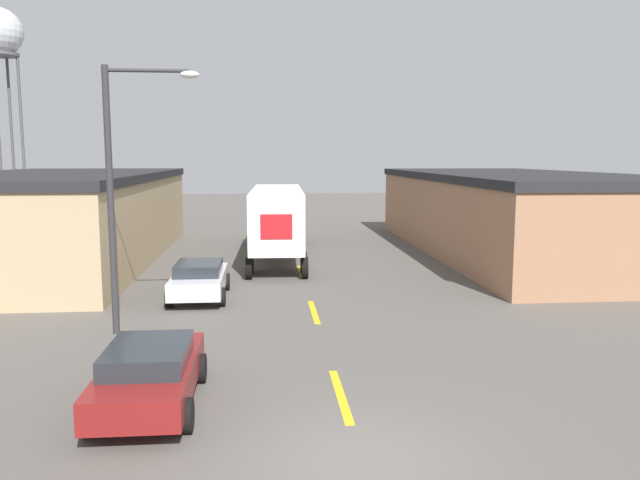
# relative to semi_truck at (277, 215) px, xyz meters

# --- Properties ---
(ground_plane) EXTENTS (160.00, 160.00, 0.00)m
(ground_plane) POSITION_rel_semi_truck_xyz_m (0.99, -22.77, -2.25)
(ground_plane) COLOR #56514C
(road_centerline) EXTENTS (0.20, 18.42, 0.01)m
(road_centerline) POSITION_rel_semi_truck_xyz_m (0.99, -12.08, -2.25)
(road_centerline) COLOR gold
(road_centerline) RESTS_ON ground_plane
(warehouse_left) EXTENTS (10.09, 22.14, 4.52)m
(warehouse_left) POSITION_rel_semi_truck_xyz_m (-11.24, -0.38, 0.01)
(warehouse_left) COLOR tan
(warehouse_left) RESTS_ON ground_plane
(warehouse_right) EXTENTS (9.91, 24.17, 4.45)m
(warehouse_right) POSITION_rel_semi_truck_xyz_m (13.12, 0.43, -0.03)
(warehouse_right) COLOR #9E7051
(warehouse_right) RESTS_ON ground_plane
(semi_truck) EXTENTS (3.06, 13.79, 3.72)m
(semi_truck) POSITION_rel_semi_truck_xyz_m (0.00, 0.00, 0.00)
(semi_truck) COLOR black
(semi_truck) RESTS_ON ground_plane
(parked_car_left_near) EXTENTS (2.09, 4.43, 1.40)m
(parked_car_left_near) POSITION_rel_semi_truck_xyz_m (-3.16, -19.96, -1.50)
(parked_car_left_near) COLOR maroon
(parked_car_left_near) RESTS_ON ground_plane
(parked_car_left_far) EXTENTS (2.09, 4.43, 1.40)m
(parked_car_left_far) POSITION_rel_semi_truck_xyz_m (-3.16, -9.62, -1.50)
(parked_car_left_far) COLOR silver
(parked_car_left_far) RESTS_ON ground_plane
(street_lamp) EXTENTS (2.78, 0.32, 7.95)m
(street_lamp) POSITION_rel_semi_truck_xyz_m (-4.87, -14.16, 2.39)
(street_lamp) COLOR #2D2D30
(street_lamp) RESTS_ON ground_plane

